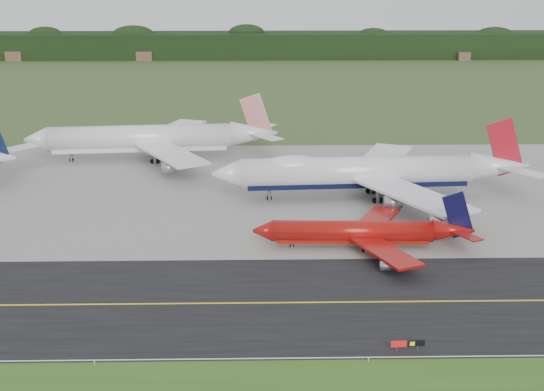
{
  "coord_description": "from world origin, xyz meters",
  "views": [
    {
      "loc": [
        -5.77,
        -100.76,
        45.99
      ],
      "look_at": [
        -3.25,
        22.0,
        7.68
      ],
      "focal_mm": 50.0,
      "sensor_mm": 36.0,
      "label": 1
    }
  ],
  "objects_px": {
    "jet_ba_747": "(369,172)",
    "jet_star_tail": "(154,139)",
    "taxiway_sign": "(408,344)",
    "jet_red_737": "(365,232)"
  },
  "relations": [
    {
      "from": "jet_ba_747",
      "to": "jet_star_tail",
      "type": "bearing_deg",
      "value": 146.11
    },
    {
      "from": "jet_red_737",
      "to": "taxiway_sign",
      "type": "bearing_deg",
      "value": -89.14
    },
    {
      "from": "jet_star_tail",
      "to": "taxiway_sign",
      "type": "xyz_separation_m",
      "value": [
        42.98,
        -93.9,
        -4.28
      ]
    },
    {
      "from": "jet_ba_747",
      "to": "taxiway_sign",
      "type": "bearing_deg",
      "value": -93.59
    },
    {
      "from": "taxiway_sign",
      "to": "jet_star_tail",
      "type": "bearing_deg",
      "value": 114.59
    },
    {
      "from": "jet_star_tail",
      "to": "taxiway_sign",
      "type": "distance_m",
      "value": 103.35
    },
    {
      "from": "taxiway_sign",
      "to": "jet_ba_747",
      "type": "bearing_deg",
      "value": 86.41
    },
    {
      "from": "jet_red_737",
      "to": "taxiway_sign",
      "type": "height_order",
      "value": "jet_red_737"
    },
    {
      "from": "jet_ba_747",
      "to": "jet_star_tail",
      "type": "xyz_separation_m",
      "value": [
        -46.89,
        31.49,
        -0.24
      ]
    },
    {
      "from": "jet_star_tail",
      "to": "jet_ba_747",
      "type": "bearing_deg",
      "value": -33.89
    }
  ]
}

